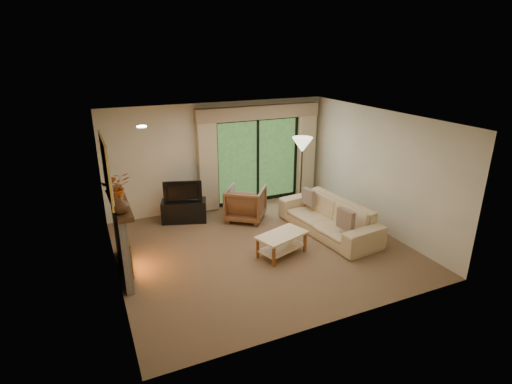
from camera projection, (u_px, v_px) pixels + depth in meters
name	position (u px, v px, depth m)	size (l,w,h in m)	color
floor	(262.00, 248.00, 8.01)	(5.50, 5.50, 0.00)	brown
ceiling	(263.00, 118.00, 7.13)	(5.50, 5.50, 0.00)	silver
wall_back	(219.00, 156.00, 9.72)	(5.00, 5.00, 0.00)	beige
wall_front	(340.00, 242.00, 5.42)	(5.00, 5.00, 0.00)	beige
wall_left	(110.00, 210.00, 6.52)	(5.00, 5.00, 0.00)	beige
wall_right	(378.00, 170.00, 8.62)	(5.00, 5.00, 0.00)	beige
fireplace	(121.00, 237.00, 6.95)	(0.24, 1.70, 1.37)	slate
mirror	(106.00, 168.00, 6.48)	(0.07, 1.45, 1.02)	gold
sliding_door	(257.00, 160.00, 10.13)	(2.26, 0.10, 2.16)	black
curtain_left	(208.00, 163.00, 9.48)	(0.45, 0.18, 2.35)	tan
curtain_right	(306.00, 152.00, 10.51)	(0.45, 0.18, 2.35)	tan
cornice	(259.00, 112.00, 9.63)	(3.20, 0.24, 0.32)	#987E61
media_console	(184.00, 211.00, 9.19)	(1.00, 0.45, 0.50)	black
tv	(183.00, 190.00, 9.02)	(0.86, 0.11, 0.50)	black
armchair	(246.00, 203.00, 9.24)	(0.84, 0.86, 0.79)	brown
sofa	(328.00, 217.00, 8.58)	(2.45, 0.96, 0.71)	tan
pillow_near	(346.00, 220.00, 7.86)	(0.11, 0.42, 0.42)	#4D362A
pillow_far	(308.00, 197.00, 9.07)	(0.10, 0.37, 0.37)	#4D362A
coffee_table	(282.00, 244.00, 7.69)	(0.97, 0.54, 0.44)	#EBC38D
floor_lamp	(301.00, 175.00, 9.61)	(0.49, 0.49, 1.82)	#FDF3CC
vase	(120.00, 204.00, 6.15)	(0.28, 0.28, 0.29)	#422916
branches	(116.00, 187.00, 6.58)	(0.46, 0.40, 0.52)	#B44E13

